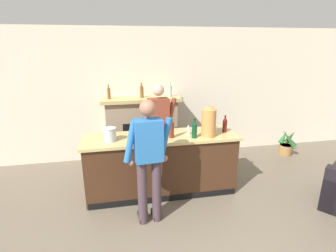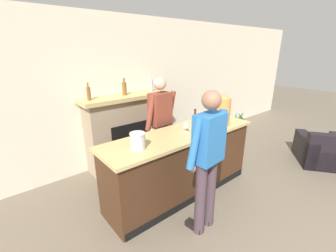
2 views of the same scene
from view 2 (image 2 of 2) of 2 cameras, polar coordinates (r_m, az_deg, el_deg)
The scene contains 15 objects.
wall_back_panel at distance 4.47m, azimuth -10.34°, elevation 8.60°, with size 12.00×0.07×2.75m.
bar_counter at distance 3.49m, azimuth 3.39°, elevation -9.37°, with size 2.49×0.71×1.00m.
fireplace_stone at distance 4.32m, azimuth -10.66°, elevation -1.12°, with size 1.60×0.52×1.68m.
armchair_black at distance 5.36m, azimuth 34.83°, elevation -5.47°, with size 1.20×1.19×0.71m.
potted_plant_corner at distance 6.37m, azimuth 17.50°, elevation 0.66°, with size 0.43×0.43×0.63m.
person_customer at distance 2.63m, azimuth 9.98°, elevation -8.10°, with size 0.66×0.33×1.76m.
person_bartender at distance 3.74m, azimuth -1.90°, elevation 0.46°, with size 0.66×0.33×1.75m.
copper_dispenser at distance 3.64m, azimuth 13.80°, elevation 4.08°, with size 0.23×0.27×0.50m.
ice_bucket_steel at distance 2.74m, azimuth -7.71°, elevation -3.78°, with size 0.19×0.19×0.21m.
wine_bottle_cabernet_heavy at distance 3.90m, azimuth 11.43°, elevation 3.36°, with size 0.07×0.07×0.29m.
wine_bottle_rose_blush at distance 4.01m, azimuth 15.02°, elevation 3.51°, with size 0.07×0.07×0.29m.
wine_bottle_riesling_slim at distance 3.26m, azimuth 6.81°, elevation 0.95°, with size 0.08×0.08×0.35m.
wine_bottle_merlot_tall at distance 3.47m, azimuth 11.65°, elevation 1.57°, with size 0.08×0.08×0.31m.
wine_glass_front_right at distance 3.53m, azimuth 9.09°, elevation 1.72°, with size 0.07×0.07×0.17m.
wine_glass_back_row at distance 3.27m, azimuth 4.56°, elevation 0.38°, with size 0.08×0.08×0.17m.
Camera 2 is at (-2.15, 0.15, 2.16)m, focal length 24.00 mm.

